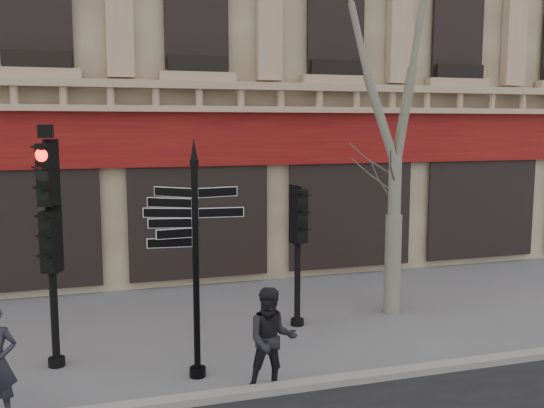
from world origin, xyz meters
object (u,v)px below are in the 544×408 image
Objects in this scene: fingerpost at (195,219)px; traffic_signal_secondary at (298,231)px; traffic_signal_main at (50,216)px; plane_tree at (399,38)px; pedestrian_b at (272,340)px.

fingerpost is 1.38× the size of traffic_signal_secondary.
plane_tree reaches higher than traffic_signal_main.
traffic_signal_main is at bearing -171.48° from plane_tree.
fingerpost is 3.04m from traffic_signal_secondary.
traffic_signal_main reaches higher than pedestrian_b.
plane_tree is (4.49, 2.07, 3.14)m from fingerpost.
traffic_signal_main is at bearing 158.25° from pedestrian_b.
traffic_signal_secondary reaches higher than pedestrian_b.
traffic_signal_main is (-2.15, 1.08, -0.03)m from fingerpost.
traffic_signal_secondary is at bearing 54.91° from fingerpost.
fingerpost is at bearing -155.20° from plane_tree.
fingerpost is 2.15m from pedestrian_b.
traffic_signal_main is 2.51× the size of pedestrian_b.
plane_tree is 6.66m from pedestrian_b.
traffic_signal_secondary is 0.34× the size of plane_tree.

